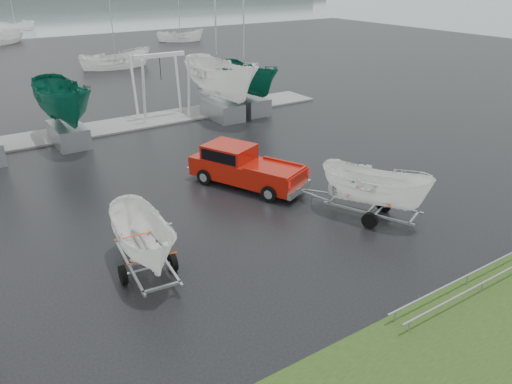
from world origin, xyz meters
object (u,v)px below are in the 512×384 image
object	(u,v)px
trailer_hitched	(378,155)
trailer_parked	(140,201)
boat_hoist	(161,77)
pickup_truck	(241,165)

from	to	relation	value
trailer_hitched	trailer_parked	world-z (taller)	trailer_hitched
boat_hoist	pickup_truck	bearing A→B (deg)	-97.12
pickup_truck	boat_hoist	xyz separation A→B (m)	(1.48, 11.84, 1.75)
pickup_truck	boat_hoist	size ratio (longest dim) A/B	1.35
pickup_truck	trailer_hitched	world-z (taller)	trailer_hitched
pickup_truck	trailer_hitched	size ratio (longest dim) A/B	1.15
pickup_truck	boat_hoist	distance (m)	12.06
trailer_hitched	trailer_parked	xyz separation A→B (m)	(-8.78, 1.20, -0.07)
trailer_parked	boat_hoist	world-z (taller)	trailer_parked
boat_hoist	trailer_hitched	bearing A→B (deg)	-86.70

